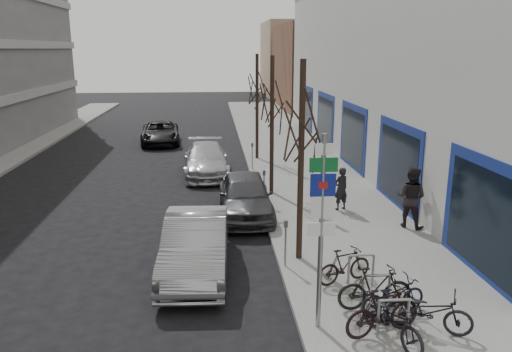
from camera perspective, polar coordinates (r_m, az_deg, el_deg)
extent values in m
plane|color=black|center=(10.78, -6.19, -17.94)|extent=(120.00, 120.00, 0.00)
cube|color=slate|center=(20.37, 7.08, -1.91)|extent=(5.00, 70.00, 0.15)
cube|color=brown|center=(50.76, 9.72, 12.19)|extent=(12.00, 14.00, 8.00)
cube|color=#937A5B|center=(65.47, 6.82, 13.17)|extent=(13.00, 12.00, 9.00)
cylinder|color=gray|center=(10.03, 7.42, -7.06)|extent=(0.10, 0.10, 4.20)
cube|color=white|center=(9.50, 7.81, 3.03)|extent=(0.35, 0.03, 0.22)
cube|color=#0C5926|center=(9.56, 7.75, 1.27)|extent=(0.55, 0.03, 0.28)
cube|color=navy|center=(9.66, 7.67, -1.04)|extent=(0.50, 0.03, 0.45)
cube|color=maroon|center=(9.65, 7.68, -1.05)|extent=(0.18, 0.02, 0.14)
cube|color=white|center=(9.79, 7.58, -3.58)|extent=(0.45, 0.03, 0.45)
cube|color=white|center=(9.94, 7.49, -6.05)|extent=(0.55, 0.03, 0.28)
cylinder|color=gray|center=(10.55, 13.81, -15.59)|extent=(0.06, 0.06, 0.80)
cylinder|color=gray|center=(10.75, 16.95, -15.22)|extent=(0.06, 0.06, 0.80)
cylinder|color=gray|center=(10.46, 15.54, -13.50)|extent=(0.60, 0.06, 0.06)
cylinder|color=gray|center=(11.47, 12.03, -12.92)|extent=(0.06, 0.06, 0.80)
cylinder|color=gray|center=(11.65, 14.93, -12.65)|extent=(0.06, 0.06, 0.80)
cylinder|color=gray|center=(11.38, 13.61, -10.99)|extent=(0.60, 0.06, 0.06)
cylinder|color=gray|center=(12.41, 10.55, -10.64)|extent=(0.06, 0.06, 0.80)
cylinder|color=gray|center=(12.58, 13.23, -10.44)|extent=(0.06, 0.06, 0.80)
cylinder|color=gray|center=(12.33, 12.00, -8.85)|extent=(0.60, 0.06, 0.06)
cylinder|color=black|center=(13.16, 5.15, 1.15)|extent=(0.16, 0.16, 5.50)
cylinder|color=black|center=(19.48, 1.83, 5.51)|extent=(0.16, 0.16, 5.50)
cylinder|color=black|center=(25.89, 0.12, 7.72)|extent=(0.16, 0.16, 5.50)
cylinder|color=gray|center=(13.25, 3.39, -8.04)|extent=(0.05, 0.05, 1.10)
cube|color=#3F3F44|center=(13.02, 3.43, -5.48)|extent=(0.10, 0.08, 0.18)
cylinder|color=gray|center=(18.41, 0.93, -1.54)|extent=(0.05, 0.05, 1.10)
cube|color=#3F3F44|center=(18.25, 0.94, 0.36)|extent=(0.10, 0.08, 0.18)
cylinder|color=gray|center=(23.73, -0.43, 2.08)|extent=(0.05, 0.05, 1.10)
cube|color=#3F3F44|center=(23.60, -0.43, 3.58)|extent=(0.10, 0.08, 0.18)
imported|color=black|center=(10.44, 15.29, -15.11)|extent=(1.15, 1.87, 1.10)
imported|color=black|center=(10.60, 14.31, -14.71)|extent=(1.79, 0.96, 1.04)
imported|color=black|center=(11.44, 15.40, -12.78)|extent=(1.63, 0.85, 0.95)
imported|color=black|center=(11.49, 13.43, -12.30)|extent=(1.71, 0.57, 1.03)
imported|color=black|center=(10.99, 19.22, -14.01)|extent=(1.76, 1.19, 1.04)
imported|color=black|center=(12.56, 10.09, -10.01)|extent=(1.57, 0.95, 0.92)
imported|color=#96959A|center=(13.27, -6.90, -7.79)|extent=(1.81, 4.70, 1.53)
imported|color=#444448|center=(17.47, -1.21, -2.22)|extent=(1.80, 4.47, 1.52)
imported|color=#B5B5BA|center=(23.34, -5.70, 1.85)|extent=(2.15, 5.01, 1.44)
imported|color=black|center=(31.64, -10.88, 4.90)|extent=(2.67, 5.09, 1.37)
imported|color=black|center=(17.94, 9.69, -1.45)|extent=(0.66, 0.56, 1.54)
imported|color=black|center=(16.67, 17.29, -2.30)|extent=(0.89, 0.86, 2.01)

